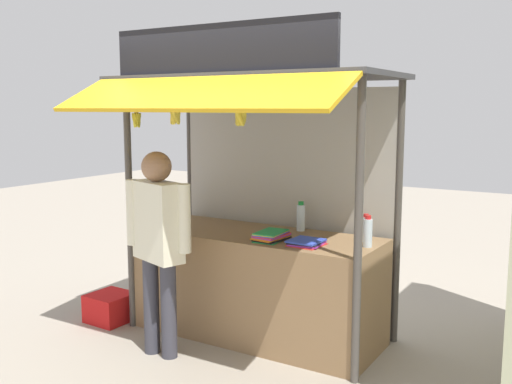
{
  "coord_description": "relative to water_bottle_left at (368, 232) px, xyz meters",
  "views": [
    {
      "loc": [
        2.5,
        -4.12,
        1.94
      ],
      "look_at": [
        0.0,
        0.0,
        1.24
      ],
      "focal_mm": 41.17,
      "sensor_mm": 36.0,
      "label": 1
    }
  ],
  "objects": [
    {
      "name": "magazine_stack_center",
      "position": [
        -0.73,
        -0.19,
        -0.08
      ],
      "size": [
        0.23,
        0.32,
        0.07
      ],
      "color": "green",
      "rests_on": "stall_counter"
    },
    {
      "name": "plastic_crate",
      "position": [
        -2.29,
        -0.43,
        -0.88
      ],
      "size": [
        0.38,
        0.38,
        0.25
      ],
      "primitive_type": "cube",
      "rotation": [
        0.0,
        0.0,
        -0.04
      ],
      "color": "red",
      "rests_on": "ground"
    },
    {
      "name": "stall_structure",
      "position": [
        -0.97,
        0.07,
        0.55
      ],
      "size": [
        2.31,
        1.61,
        2.54
      ],
      "color": "#4C4742",
      "rests_on": "ground"
    },
    {
      "name": "ground_plane",
      "position": [
        -0.97,
        -0.02,
        -1.01
      ],
      "size": [
        20.0,
        20.0,
        0.0
      ],
      "primitive_type": "plane",
      "color": "#9E9384"
    },
    {
      "name": "banana_bunch_inner_right",
      "position": [
        -0.81,
        -0.51,
        0.87
      ],
      "size": [
        0.1,
        0.11,
        0.26
      ],
      "color": "#332D23"
    },
    {
      "name": "banana_bunch_rightmost",
      "position": [
        -1.83,
        -0.51,
        0.83
      ],
      "size": [
        0.08,
        0.08,
        0.29
      ],
      "color": "#332D23"
    },
    {
      "name": "water_bottle_mid_left",
      "position": [
        -0.08,
        0.16,
        -0.01
      ],
      "size": [
        0.06,
        0.06,
        0.22
      ],
      "color": "silver",
      "rests_on": "stall_counter"
    },
    {
      "name": "banana_bunch_leftmost",
      "position": [
        -1.42,
        -0.51,
        0.88
      ],
      "size": [
        0.1,
        0.1,
        0.26
      ],
      "color": "#332D23"
    },
    {
      "name": "vendor_person",
      "position": [
        -1.41,
        -0.76,
        -0.04
      ],
      "size": [
        0.61,
        0.33,
        1.61
      ],
      "rotation": [
        0.0,
        0.0,
        2.82
      ],
      "color": "#383842",
      "rests_on": "ground"
    },
    {
      "name": "magazine_stack_front_right",
      "position": [
        -0.42,
        -0.19,
        -0.09
      ],
      "size": [
        0.27,
        0.28,
        0.04
      ],
      "color": "red",
      "rests_on": "stall_counter"
    },
    {
      "name": "water_bottle_rear_center",
      "position": [
        -0.7,
        0.26,
        0.0
      ],
      "size": [
        0.07,
        0.07,
        0.25
      ],
      "color": "silver",
      "rests_on": "stall_counter"
    },
    {
      "name": "stall_counter",
      "position": [
        -0.97,
        -0.02,
        -0.56
      ],
      "size": [
        2.11,
        0.77,
        0.89
      ],
      "primitive_type": "cube",
      "color": "olive",
      "rests_on": "ground"
    },
    {
      "name": "water_bottle_left",
      "position": [
        0.0,
        0.0,
        0.0
      ],
      "size": [
        0.07,
        0.07,
        0.24
      ],
      "color": "silver",
      "rests_on": "stall_counter"
    },
    {
      "name": "water_bottle_far_left",
      "position": [
        -1.91,
        0.21,
        0.03
      ],
      "size": [
        0.08,
        0.08,
        0.3
      ],
      "color": "silver",
      "rests_on": "stall_counter"
    }
  ]
}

